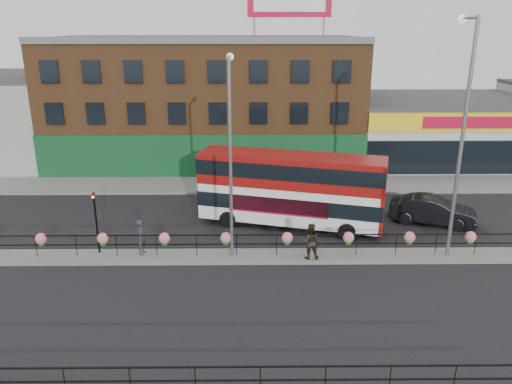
{
  "coord_description": "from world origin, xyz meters",
  "views": [
    {
      "loc": [
        -0.26,
        -22.8,
        11.08
      ],
      "look_at": [
        0.0,
        3.0,
        2.5
      ],
      "focal_mm": 35.0,
      "sensor_mm": 36.0,
      "label": 1
    }
  ],
  "objects_px": {
    "pedestrian_a": "(142,237)",
    "lamp_column_west": "(230,142)",
    "pedestrian_b": "(310,241)",
    "double_decker_bus": "(291,183)",
    "car": "(433,210)",
    "lamp_column_east": "(462,120)"
  },
  "relations": [
    {
      "from": "pedestrian_a",
      "to": "lamp_column_west",
      "type": "distance_m",
      "value": 6.65
    },
    {
      "from": "pedestrian_b",
      "to": "double_decker_bus",
      "type": "bearing_deg",
      "value": -82.8
    },
    {
      "from": "car",
      "to": "lamp_column_east",
      "type": "relative_size",
      "value": 0.45
    },
    {
      "from": "car",
      "to": "lamp_column_east",
      "type": "xyz_separation_m",
      "value": [
        -0.85,
        -4.4,
        6.12
      ]
    },
    {
      "from": "car",
      "to": "pedestrian_b",
      "type": "bearing_deg",
      "value": 143.38
    },
    {
      "from": "double_decker_bus",
      "to": "pedestrian_b",
      "type": "xyz_separation_m",
      "value": [
        0.59,
        -4.63,
        -1.55
      ]
    },
    {
      "from": "double_decker_bus",
      "to": "pedestrian_a",
      "type": "xyz_separation_m",
      "value": [
        -7.8,
        -4.03,
        -1.55
      ]
    },
    {
      "from": "pedestrian_a",
      "to": "pedestrian_b",
      "type": "bearing_deg",
      "value": -84.27
    },
    {
      "from": "double_decker_bus",
      "to": "car",
      "type": "xyz_separation_m",
      "value": [
        8.38,
        0.29,
        -1.81
      ]
    },
    {
      "from": "pedestrian_b",
      "to": "pedestrian_a",
      "type": "bearing_deg",
      "value": -4.18
    },
    {
      "from": "pedestrian_a",
      "to": "pedestrian_b",
      "type": "xyz_separation_m",
      "value": [
        8.39,
        -0.6,
        0.0
      ]
    },
    {
      "from": "pedestrian_a",
      "to": "lamp_column_east",
      "type": "bearing_deg",
      "value": -80.43
    },
    {
      "from": "lamp_column_east",
      "to": "pedestrian_a",
      "type": "bearing_deg",
      "value": 179.71
    },
    {
      "from": "double_decker_bus",
      "to": "pedestrian_b",
      "type": "bearing_deg",
      "value": -82.74
    },
    {
      "from": "double_decker_bus",
      "to": "pedestrian_a",
      "type": "distance_m",
      "value": 8.91
    },
    {
      "from": "lamp_column_east",
      "to": "car",
      "type": "bearing_deg",
      "value": 79.04
    },
    {
      "from": "lamp_column_west",
      "to": "pedestrian_b",
      "type": "bearing_deg",
      "value": -7.72
    },
    {
      "from": "pedestrian_a",
      "to": "double_decker_bus",
      "type": "bearing_deg",
      "value": -52.81
    },
    {
      "from": "lamp_column_east",
      "to": "pedestrian_b",
      "type": "bearing_deg",
      "value": -175.64
    },
    {
      "from": "car",
      "to": "pedestrian_b",
      "type": "height_order",
      "value": "pedestrian_b"
    },
    {
      "from": "pedestrian_a",
      "to": "lamp_column_east",
      "type": "distance_m",
      "value": 16.41
    },
    {
      "from": "pedestrian_a",
      "to": "lamp_column_west",
      "type": "height_order",
      "value": "lamp_column_west"
    }
  ]
}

